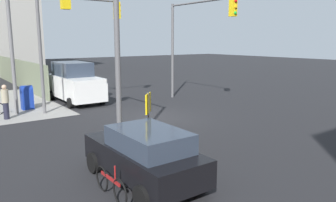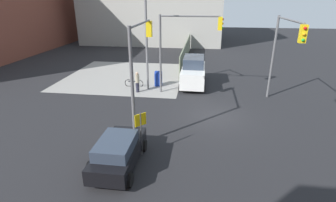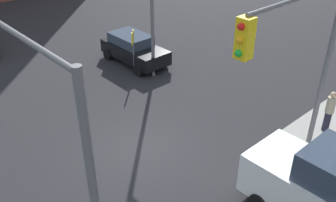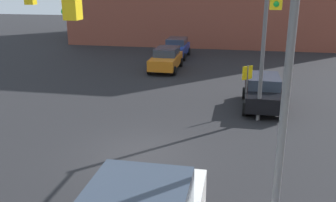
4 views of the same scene
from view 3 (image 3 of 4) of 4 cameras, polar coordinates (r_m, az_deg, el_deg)
name	(u,v)px [view 3 (image 3 of 4)]	position (r m, az deg, el deg)	size (l,w,h in m)	color
ground_plane	(140,148)	(14.69, -4.32, -7.21)	(120.00, 120.00, 0.00)	black
traffic_signal_se_corner	(33,109)	(8.68, -19.88, -1.21)	(5.95, 0.36, 6.50)	#59595B
traffic_signal_ne_corner	(300,56)	(11.56, 19.52, 6.54)	(0.36, 5.07, 6.50)	#59595B
warning_sign_two_way	(133,45)	(19.73, -5.34, 8.52)	(0.48, 0.48, 2.40)	#4C4C4C
hatchback_black	(134,49)	(21.35, -5.23, 7.96)	(4.21, 2.02, 1.62)	black
pedestrian_crossing	(329,111)	(16.49, 23.38, -1.38)	(0.36, 0.36, 1.81)	#9E937A
bicycle_at_crosswalk	(148,50)	(22.43, -3.12, 7.80)	(1.75, 0.05, 0.97)	black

